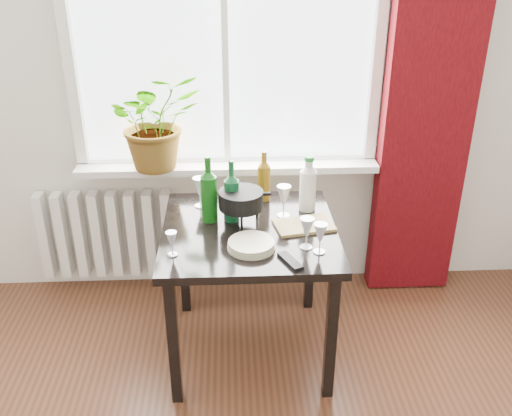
{
  "coord_description": "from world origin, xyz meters",
  "views": [
    {
      "loc": [
        0.01,
        -0.9,
        2.07
      ],
      "look_at": [
        0.13,
        1.55,
        0.85
      ],
      "focal_mm": 40.0,
      "sensor_mm": 36.0,
      "label": 1
    }
  ],
  "objects_px": {
    "wine_bottle_right": "(232,191)",
    "wineglass_back_left": "(200,192)",
    "table": "(249,245)",
    "tv_remote": "(290,261)",
    "potted_plant": "(156,121)",
    "wineglass_back_center": "(284,201)",
    "bottle_amber": "(264,175)",
    "cutting_board": "(304,225)",
    "cleaning_bottle": "(308,183)",
    "wineglass_front_right": "(307,233)",
    "plate_stack": "(251,245)",
    "wineglass_far_right": "(320,238)",
    "radiator": "(107,234)",
    "wine_bottle_left": "(209,189)",
    "fondue_pot": "(241,207)",
    "wineglass_front_left": "(172,244)"
  },
  "relations": [
    {
      "from": "wineglass_back_center",
      "to": "wineglass_back_left",
      "type": "relative_size",
      "value": 1.03
    },
    {
      "from": "cleaning_bottle",
      "to": "cutting_board",
      "type": "distance_m",
      "value": 0.24
    },
    {
      "from": "fondue_pot",
      "to": "tv_remote",
      "type": "height_order",
      "value": "fondue_pot"
    },
    {
      "from": "radiator",
      "to": "potted_plant",
      "type": "distance_m",
      "value": 0.82
    },
    {
      "from": "wineglass_back_left",
      "to": "plate_stack",
      "type": "bearing_deg",
      "value": -61.05
    },
    {
      "from": "wineglass_far_right",
      "to": "plate_stack",
      "type": "bearing_deg",
      "value": 170.52
    },
    {
      "from": "radiator",
      "to": "wineglass_front_right",
      "type": "distance_m",
      "value": 1.45
    },
    {
      "from": "bottle_amber",
      "to": "wine_bottle_left",
      "type": "bearing_deg",
      "value": -141.55
    },
    {
      "from": "wine_bottle_left",
      "to": "wineglass_far_right",
      "type": "xyz_separation_m",
      "value": [
        0.5,
        -0.34,
        -0.1
      ]
    },
    {
      "from": "radiator",
      "to": "wineglass_far_right",
      "type": "distance_m",
      "value": 1.52
    },
    {
      "from": "radiator",
      "to": "wineglass_front_left",
      "type": "relative_size",
      "value": 6.7
    },
    {
      "from": "table",
      "to": "plate_stack",
      "type": "xyz_separation_m",
      "value": [
        0.0,
        -0.19,
        0.11
      ]
    },
    {
      "from": "fondue_pot",
      "to": "wineglass_far_right",
      "type": "bearing_deg",
      "value": -35.59
    },
    {
      "from": "wine_bottle_right",
      "to": "wineglass_front_right",
      "type": "relative_size",
      "value": 2.08
    },
    {
      "from": "radiator",
      "to": "plate_stack",
      "type": "height_order",
      "value": "plate_stack"
    },
    {
      "from": "bottle_amber",
      "to": "cutting_board",
      "type": "distance_m",
      "value": 0.39
    },
    {
      "from": "radiator",
      "to": "bottle_amber",
      "type": "distance_m",
      "value": 1.11
    },
    {
      "from": "wine_bottle_right",
      "to": "wineglass_far_right",
      "type": "relative_size",
      "value": 2.16
    },
    {
      "from": "potted_plant",
      "to": "wineglass_back_center",
      "type": "distance_m",
      "value": 0.85
    },
    {
      "from": "table",
      "to": "bottle_amber",
      "type": "relative_size",
      "value": 3.01
    },
    {
      "from": "wine_bottle_right",
      "to": "cleaning_bottle",
      "type": "relative_size",
      "value": 1.07
    },
    {
      "from": "potted_plant",
      "to": "wineglass_far_right",
      "type": "distance_m",
      "value": 1.17
    },
    {
      "from": "cleaning_bottle",
      "to": "fondue_pot",
      "type": "distance_m",
      "value": 0.38
    },
    {
      "from": "table",
      "to": "cutting_board",
      "type": "distance_m",
      "value": 0.29
    },
    {
      "from": "wine_bottle_right",
      "to": "plate_stack",
      "type": "distance_m",
      "value": 0.33
    },
    {
      "from": "wineglass_back_left",
      "to": "plate_stack",
      "type": "distance_m",
      "value": 0.52
    },
    {
      "from": "cleaning_bottle",
      "to": "wineglass_back_center",
      "type": "distance_m",
      "value": 0.16
    },
    {
      "from": "table",
      "to": "tv_remote",
      "type": "height_order",
      "value": "tv_remote"
    },
    {
      "from": "wine_bottle_right",
      "to": "tv_remote",
      "type": "relative_size",
      "value": 2.07
    },
    {
      "from": "wineglass_back_center",
      "to": "plate_stack",
      "type": "xyz_separation_m",
      "value": [
        -0.18,
        -0.32,
        -0.07
      ]
    },
    {
      "from": "wineglass_front_right",
      "to": "plate_stack",
      "type": "height_order",
      "value": "wineglass_front_right"
    },
    {
      "from": "fondue_pot",
      "to": "tv_remote",
      "type": "xyz_separation_m",
      "value": [
        0.2,
        -0.39,
        -0.08
      ]
    },
    {
      "from": "potted_plant",
      "to": "table",
      "type": "bearing_deg",
      "value": -48.9
    },
    {
      "from": "wine_bottle_left",
      "to": "fondue_pot",
      "type": "distance_m",
      "value": 0.18
    },
    {
      "from": "wineglass_back_left",
      "to": "tv_remote",
      "type": "bearing_deg",
      "value": -54.57
    },
    {
      "from": "fondue_pot",
      "to": "radiator",
      "type": "bearing_deg",
      "value": 151.34
    },
    {
      "from": "radiator",
      "to": "cutting_board",
      "type": "xyz_separation_m",
      "value": [
        1.12,
        -0.62,
        0.37
      ]
    },
    {
      "from": "bottle_amber",
      "to": "tv_remote",
      "type": "distance_m",
      "value": 0.67
    },
    {
      "from": "table",
      "to": "fondue_pot",
      "type": "height_order",
      "value": "fondue_pot"
    },
    {
      "from": "plate_stack",
      "to": "fondue_pot",
      "type": "distance_m",
      "value": 0.27
    },
    {
      "from": "wineglass_front_left",
      "to": "cutting_board",
      "type": "xyz_separation_m",
      "value": [
        0.62,
        0.24,
        -0.05
      ]
    },
    {
      "from": "potted_plant",
      "to": "fondue_pot",
      "type": "distance_m",
      "value": 0.73
    },
    {
      "from": "potted_plant",
      "to": "wineglass_back_left",
      "type": "height_order",
      "value": "potted_plant"
    },
    {
      "from": "wine_bottle_right",
      "to": "cleaning_bottle",
      "type": "distance_m",
      "value": 0.4
    },
    {
      "from": "wine_bottle_right",
      "to": "wineglass_back_left",
      "type": "relative_size",
      "value": 1.93
    },
    {
      "from": "plate_stack",
      "to": "wine_bottle_left",
      "type": "bearing_deg",
      "value": 123.96
    },
    {
      "from": "wine_bottle_right",
      "to": "tv_remote",
      "type": "height_order",
      "value": "wine_bottle_right"
    },
    {
      "from": "wine_bottle_left",
      "to": "cleaning_bottle",
      "type": "height_order",
      "value": "wine_bottle_left"
    },
    {
      "from": "cutting_board",
      "to": "fondue_pot",
      "type": "bearing_deg",
      "value": 169.03
    },
    {
      "from": "potted_plant",
      "to": "cutting_board",
      "type": "distance_m",
      "value": 1.01
    }
  ]
}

